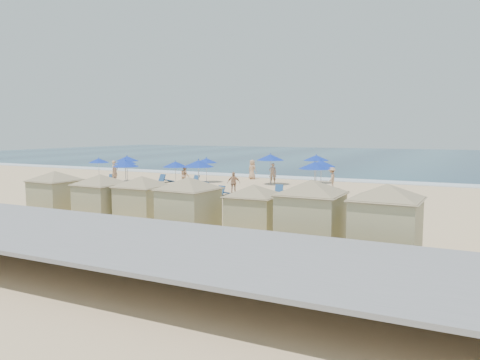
% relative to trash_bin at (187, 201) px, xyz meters
% --- Properties ---
extents(ground, '(160.00, 160.00, 0.00)m').
position_rel_trash_bin_xyz_m(ground, '(-1.07, 3.59, -0.43)').
color(ground, beige).
rests_on(ground, ground).
extents(ocean, '(160.00, 80.00, 0.06)m').
position_rel_trash_bin_xyz_m(ocean, '(-1.07, 58.59, -0.40)').
color(ocean, '#0D2F4B').
rests_on(ocean, ground).
extents(surf_line, '(160.00, 2.50, 0.08)m').
position_rel_trash_bin_xyz_m(surf_line, '(-1.07, 19.09, -0.39)').
color(surf_line, white).
rests_on(surf_line, ground).
extents(seawall, '(160.00, 6.10, 1.22)m').
position_rel_trash_bin_xyz_m(seawall, '(-1.07, -9.90, 0.22)').
color(seawall, gray).
rests_on(seawall, ground).
extents(trash_bin, '(0.95, 0.95, 0.86)m').
position_rel_trash_bin_xyz_m(trash_bin, '(0.00, 0.00, 0.00)').
color(trash_bin, black).
rests_on(trash_bin, ground).
extents(cabana_0, '(4.30, 4.30, 2.70)m').
position_rel_trash_bin_xyz_m(cabana_0, '(-4.07, -5.82, 1.12)').
color(cabana_0, tan).
rests_on(cabana_0, ground).
extents(cabana_1, '(4.22, 4.22, 2.65)m').
position_rel_trash_bin_xyz_m(cabana_1, '(-1.07, -5.82, 1.09)').
color(cabana_1, tan).
rests_on(cabana_1, ground).
extents(cabana_2, '(4.20, 4.20, 2.64)m').
position_rel_trash_bin_xyz_m(cabana_2, '(1.16, -5.54, 1.08)').
color(cabana_2, tan).
rests_on(cabana_2, ground).
extents(cabana_3, '(4.46, 4.46, 2.80)m').
position_rel_trash_bin_xyz_m(cabana_3, '(4.15, -6.25, 1.17)').
color(cabana_3, tan).
rests_on(cabana_3, ground).
extents(cabana_4, '(4.06, 4.06, 2.55)m').
position_rel_trash_bin_xyz_m(cabana_4, '(6.88, -5.69, 1.03)').
color(cabana_4, tan).
rests_on(cabana_4, ground).
extents(cabana_5, '(4.70, 4.70, 2.95)m').
position_rel_trash_bin_xyz_m(cabana_5, '(9.46, -6.18, 1.26)').
color(cabana_5, tan).
rests_on(cabana_5, ground).
extents(cabana_6, '(4.70, 4.70, 2.95)m').
position_rel_trash_bin_xyz_m(cabana_6, '(12.18, -6.35, 1.26)').
color(cabana_6, tan).
rests_on(cabana_6, ground).
extents(umbrella_0, '(1.84, 1.84, 2.09)m').
position_rel_trash_bin_xyz_m(umbrella_0, '(-15.33, 9.27, 1.38)').
color(umbrella_0, '#A5A8AD').
rests_on(umbrella_0, ground).
extents(umbrella_1, '(1.90, 1.90, 2.17)m').
position_rel_trash_bin_xyz_m(umbrella_1, '(-11.73, 8.60, 1.45)').
color(umbrella_1, '#A5A8AD').
rests_on(umbrella_1, ground).
extents(umbrella_2, '(2.04, 2.04, 2.32)m').
position_rel_trash_bin_xyz_m(umbrella_2, '(-12.72, 10.02, 1.58)').
color(umbrella_2, '#A5A8AD').
rests_on(umbrella_2, ground).
extents(umbrella_3, '(2.00, 2.00, 2.27)m').
position_rel_trash_bin_xyz_m(umbrella_3, '(-8.81, 5.18, 1.54)').
color(umbrella_3, '#A5A8AD').
rests_on(umbrella_3, ground).
extents(umbrella_4, '(1.92, 1.92, 2.19)m').
position_rel_trash_bin_xyz_m(umbrella_4, '(-5.98, 12.44, 1.47)').
color(umbrella_4, '#A5A8AD').
rests_on(umbrella_4, ground).
extents(umbrella_5, '(1.97, 1.97, 2.24)m').
position_rel_trash_bin_xyz_m(umbrella_5, '(-5.42, 6.87, 1.51)').
color(umbrella_5, '#A5A8AD').
rests_on(umbrella_5, ground).
extents(umbrella_6, '(2.21, 2.21, 2.52)m').
position_rel_trash_bin_xyz_m(umbrella_6, '(-2.45, 5.37, 1.75)').
color(umbrella_6, '#A5A8AD').
rests_on(umbrella_6, ground).
extents(umbrella_7, '(2.31, 2.31, 2.63)m').
position_rel_trash_bin_xyz_m(umbrella_7, '(-0.29, 13.25, 1.85)').
color(umbrella_7, '#A5A8AD').
rests_on(umbrella_7, ground).
extents(umbrella_8, '(2.20, 2.20, 2.50)m').
position_rel_trash_bin_xyz_m(umbrella_8, '(2.81, 15.96, 1.74)').
color(umbrella_8, '#A5A8AD').
rests_on(umbrella_8, ground).
extents(umbrella_9, '(2.09, 2.09, 2.38)m').
position_rel_trash_bin_xyz_m(umbrella_9, '(4.80, 10.74, 1.64)').
color(umbrella_9, '#A5A8AD').
rests_on(umbrella_9, ground).
extents(umbrella_10, '(2.20, 2.20, 2.51)m').
position_rel_trash_bin_xyz_m(umbrella_10, '(5.37, 7.40, 1.75)').
color(umbrella_10, '#A5A8AD').
rests_on(umbrella_10, ground).
extents(beach_chair_0, '(0.92, 1.37, 0.69)m').
position_rel_trash_bin_xyz_m(beach_chair_0, '(-13.60, 9.20, -0.19)').
color(beach_chair_0, navy).
rests_on(beach_chair_0, ground).
extents(beach_chair_1, '(0.86, 1.46, 0.75)m').
position_rel_trash_bin_xyz_m(beach_chair_1, '(-9.11, 10.69, -0.17)').
color(beach_chair_1, navy).
rests_on(beach_chair_1, ground).
extents(beach_chair_2, '(1.00, 1.48, 0.75)m').
position_rel_trash_bin_xyz_m(beach_chair_2, '(-5.95, 11.18, -0.17)').
color(beach_chair_2, navy).
rests_on(beach_chair_2, ground).
extents(beach_chair_3, '(0.86, 1.41, 0.72)m').
position_rel_trash_bin_xyz_m(beach_chair_3, '(-0.59, 5.68, -0.18)').
color(beach_chair_3, navy).
rests_on(beach_chair_3, ground).
extents(beach_chair_4, '(0.79, 1.34, 0.69)m').
position_rel_trash_bin_xyz_m(beach_chair_4, '(2.52, 8.32, -0.19)').
color(beach_chair_4, navy).
rests_on(beach_chair_4, ground).
extents(beach_chair_5, '(0.93, 1.26, 0.63)m').
position_rel_trash_bin_xyz_m(beach_chair_5, '(5.35, 9.95, -0.21)').
color(beach_chair_5, navy).
rests_on(beach_chair_5, ground).
extents(beachgoer_0, '(0.45, 0.69, 1.88)m').
position_rel_trash_bin_xyz_m(beachgoer_0, '(-13.24, 8.96, 0.51)').
color(beachgoer_0, tan).
rests_on(beachgoer_0, ground).
extents(beachgoer_1, '(1.04, 1.01, 1.68)m').
position_rel_trash_bin_xyz_m(beachgoer_1, '(-6.21, 9.37, 0.41)').
color(beachgoer_1, tan).
rests_on(beachgoer_1, ground).
extents(beachgoer_2, '(0.99, 0.71, 1.56)m').
position_rel_trash_bin_xyz_m(beachgoer_2, '(-0.40, 6.77, 0.35)').
color(beachgoer_2, tan).
rests_on(beachgoer_2, ground).
extents(beachgoer_3, '(0.69, 1.12, 1.66)m').
position_rel_trash_bin_xyz_m(beachgoer_3, '(5.06, 12.79, 0.40)').
color(beachgoer_3, tan).
rests_on(beachgoer_3, ground).
extents(beachgoer_4, '(1.00, 0.79, 1.80)m').
position_rel_trash_bin_xyz_m(beachgoer_4, '(-3.51, 16.59, 0.47)').
color(beachgoer_4, tan).
rests_on(beachgoer_4, ground).
extents(beachgoer_5, '(0.75, 0.64, 1.75)m').
position_rel_trash_bin_xyz_m(beachgoer_5, '(-0.42, 14.10, 0.44)').
color(beachgoer_5, tan).
rests_on(beachgoer_5, ground).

